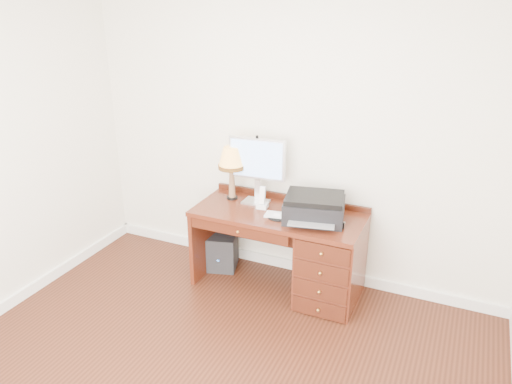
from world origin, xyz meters
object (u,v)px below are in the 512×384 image
at_px(printer, 314,208).
at_px(equipment_box, 221,251).
at_px(leg_lamp, 231,161).
at_px(monitor, 257,162).
at_px(desk, 312,253).
at_px(chair, 327,247).
at_px(phone, 262,202).

height_order(printer, equipment_box, printer).
xyz_separation_m(leg_lamp, equipment_box, (-0.13, -0.02, -0.94)).
bearing_deg(monitor, desk, -18.15).
distance_m(monitor, chair, 0.97).
xyz_separation_m(phone, equipment_box, (-0.47, 0.06, -0.63)).
bearing_deg(monitor, equipment_box, -176.75).
distance_m(desk, printer, 0.45).
bearing_deg(monitor, leg_lamp, -177.24).
bearing_deg(phone, equipment_box, 165.35).
xyz_separation_m(monitor, leg_lamp, (-0.24, -0.03, -0.01)).
bearing_deg(desk, chair, 15.85).
bearing_deg(equipment_box, monitor, -8.99).
distance_m(desk, equipment_box, 1.00).
distance_m(leg_lamp, equipment_box, 0.95).
relative_size(leg_lamp, chair, 0.63).
distance_m(desk, leg_lamp, 1.10).
xyz_separation_m(leg_lamp, chair, (0.96, -0.08, -0.63)).
bearing_deg(desk, monitor, 166.23).
xyz_separation_m(monitor, phone, (0.10, -0.11, -0.32)).
bearing_deg(desk, phone, 176.32).
relative_size(printer, chair, 0.71).
height_order(printer, chair, printer).
xyz_separation_m(chair, equipment_box, (-1.08, 0.06, -0.31)).
xyz_separation_m(printer, chair, (0.12, 0.05, -0.37)).
bearing_deg(equipment_box, printer, -23.03).
xyz_separation_m(desk, equipment_box, (-0.96, 0.10, -0.24)).
relative_size(desk, printer, 2.65).
bearing_deg(phone, printer, -11.93).
bearing_deg(printer, monitor, 153.22).
bearing_deg(leg_lamp, desk, -7.84).
height_order(printer, phone, printer).
bearing_deg(monitor, printer, -19.20).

